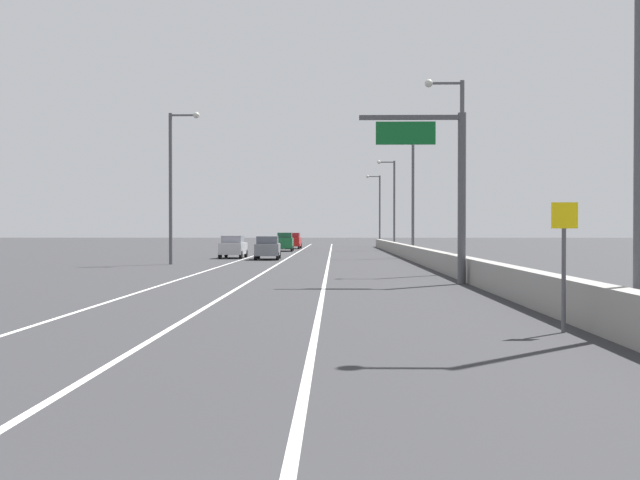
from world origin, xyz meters
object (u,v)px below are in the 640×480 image
lamp_post_right_third (410,187)px  car_gray_2 (268,248)px  lamp_post_right_near (629,70)px  car_red_0 (294,241)px  lamp_post_right_fifth (378,206)px  car_green_1 (285,242)px  car_silver_3 (233,247)px  lamp_post_right_second (457,163)px  overhead_sign_gantry (445,176)px  lamp_post_left_mid (174,177)px  lamp_post_right_fourth (392,199)px  speed_advisory_sign (564,256)px

lamp_post_right_third → car_gray_2: size_ratio=2.35×
lamp_post_right_near → car_red_0: 76.62m
lamp_post_right_third → lamp_post_right_fifth: same height
lamp_post_right_third → car_green_1: 23.59m
car_green_1 → car_silver_3: 20.80m
lamp_post_right_second → lamp_post_right_third: same height
overhead_sign_gantry → lamp_post_right_second: size_ratio=0.71×
lamp_post_right_fifth → lamp_post_left_mid: same height
lamp_post_right_fifth → car_red_0: lamp_post_right_fifth is taller
car_green_1 → car_gray_2: size_ratio=1.08×
overhead_sign_gantry → lamp_post_right_fourth: bearing=88.0°
car_red_0 → lamp_post_right_second: bearing=-77.4°
car_gray_2 → speed_advisory_sign: bearing=-75.6°
lamp_post_right_fourth → car_silver_3: lamp_post_right_fourth is taller
car_green_1 → car_silver_3: car_green_1 is taller
lamp_post_right_near → car_red_0: lamp_post_right_near is taller
overhead_sign_gantry → car_gray_2: 28.55m
lamp_post_right_fourth → lamp_post_right_second: bearing=-90.1°
car_gray_2 → lamp_post_right_third: bearing=17.0°
car_green_1 → lamp_post_left_mid: bearing=-99.8°
car_silver_3 → car_gray_2: bearing=-40.6°
overhead_sign_gantry → lamp_post_right_fifth: bearing=88.8°
lamp_post_right_third → lamp_post_left_mid: 21.26m
lamp_post_right_second → car_green_1: bearing=106.1°
lamp_post_left_mid → lamp_post_right_third: bearing=34.6°
lamp_post_right_third → lamp_post_right_fifth: bearing=90.0°
lamp_post_right_near → speed_advisory_sign: bearing=174.0°
lamp_post_right_second → lamp_post_right_fifth: same height
lamp_post_right_near → car_red_0: size_ratio=2.24×
car_red_0 → lamp_post_right_third: bearing=-69.0°
car_red_0 → lamp_post_right_fourth: bearing=-32.9°
lamp_post_right_third → lamp_post_right_fifth: (0.00, 45.22, 0.00)m
lamp_post_right_fourth → car_green_1: bearing=-166.6°
lamp_post_right_second → lamp_post_left_mid: 20.58m
lamp_post_right_fourth → lamp_post_right_fifth: same height
lamp_post_left_mid → car_red_0: bearing=82.1°
car_red_0 → lamp_post_left_mid: bearing=-97.9°
lamp_post_left_mid → car_red_0: (5.85, 42.40, -4.99)m
overhead_sign_gantry → lamp_post_right_third: bearing=87.0°
car_red_0 → car_gray_2: bearing=-90.3°
overhead_sign_gantry → lamp_post_right_fifth: size_ratio=0.71×
car_red_0 → lamp_post_right_fifth: bearing=52.0°
overhead_sign_gantry → lamp_post_right_fifth: lamp_post_right_fifth is taller
lamp_post_right_near → car_gray_2: bearing=106.2°
overhead_sign_gantry → speed_advisory_sign: size_ratio=2.50×
car_gray_2 → lamp_post_right_fourth: bearing=65.2°
lamp_post_right_fourth → lamp_post_right_fifth: (-0.27, 22.61, 0.00)m
lamp_post_right_fifth → car_green_1: bearing=-115.2°
lamp_post_right_third → car_red_0: size_ratio=2.24×
lamp_post_right_near → car_gray_2: size_ratio=2.35×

